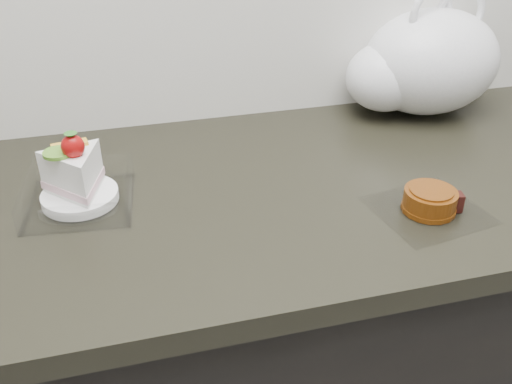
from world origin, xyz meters
TOP-DOWN VIEW (x-y plane):
  - counter at (0.00, 1.69)m, footprint 2.04×0.64m
  - cake_tray at (-0.34, 1.71)m, footprint 0.19×0.19m
  - mooncake_wrap at (0.22, 1.54)m, footprint 0.20×0.19m
  - plastic_bag at (0.39, 1.92)m, footprint 0.38×0.29m

SIDE VIEW (x-z plane):
  - counter at x=0.00m, z-range 0.00..0.90m
  - mooncake_wrap at x=0.22m, z-range 0.90..0.94m
  - cake_tray at x=-0.34m, z-range 0.87..1.00m
  - plastic_bag at x=0.39m, z-range 0.87..1.15m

